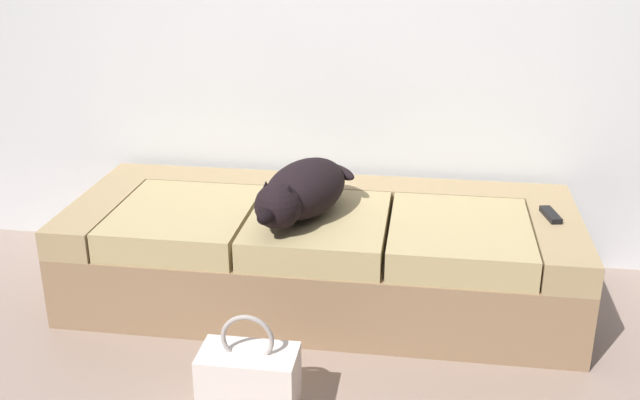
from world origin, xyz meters
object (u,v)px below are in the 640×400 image
(dog_dark, at_px, (301,191))
(handbag, at_px, (249,382))
(couch, at_px, (322,253))
(tv_remote, at_px, (551,215))

(dog_dark, height_order, handbag, dog_dark)
(couch, xyz_separation_m, dog_dark, (-0.07, -0.12, 0.32))
(dog_dark, bearing_deg, handbag, -94.27)
(tv_remote, height_order, handbag, tv_remote)
(couch, xyz_separation_m, handbag, (-0.12, -0.84, -0.08))
(handbag, bearing_deg, couch, 81.95)
(dog_dark, bearing_deg, tv_remote, 8.24)
(dog_dark, relative_size, handbag, 1.66)
(couch, bearing_deg, tv_remote, 1.44)
(dog_dark, distance_m, handbag, 0.83)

